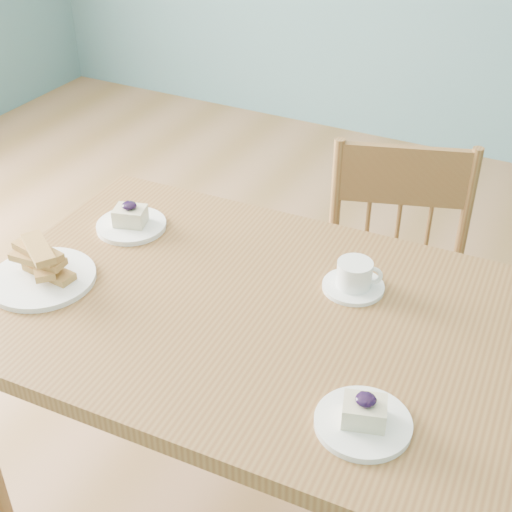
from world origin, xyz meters
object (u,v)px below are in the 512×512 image
at_px(dining_table, 293,346).
at_px(coffee_cup, 355,278).
at_px(dining_chair, 392,302).
at_px(cheesecake_plate_near, 364,418).
at_px(biscotti_plate, 41,270).
at_px(cheesecake_plate_far, 131,221).

xyz_separation_m(dining_table, coffee_cup, (0.08, 0.16, 0.11)).
distance_m(dining_chair, cheesecake_plate_near, 0.85).
bearing_deg(dining_chair, biscotti_plate, -151.74).
relative_size(cheesecake_plate_far, coffee_cup, 1.27).
height_order(cheesecake_plate_near, coffee_cup, cheesecake_plate_near).
height_order(cheesecake_plate_far, biscotti_plate, biscotti_plate).
bearing_deg(dining_chair, cheesecake_plate_near, -96.25).
bearing_deg(coffee_cup, biscotti_plate, -172.80).
bearing_deg(dining_table, dining_chair, 80.10).
distance_m(dining_chair, cheesecake_plate_far, 0.79).
distance_m(cheesecake_plate_far, biscotti_plate, 0.29).
bearing_deg(cheesecake_plate_far, coffee_cup, 1.53).
xyz_separation_m(cheesecake_plate_near, cheesecake_plate_far, (-0.77, 0.37, 0.00)).
distance_m(cheesecake_plate_near, biscotti_plate, 0.82).
relative_size(cheesecake_plate_near, coffee_cup, 1.25).
relative_size(cheesecake_plate_near, biscotti_plate, 0.72).
height_order(dining_chair, biscotti_plate, dining_chair).
xyz_separation_m(dining_chair, cheesecake_plate_near, (0.17, -0.77, 0.32)).
height_order(dining_table, dining_chair, dining_chair).
height_order(dining_table, biscotti_plate, biscotti_plate).
bearing_deg(coffee_cup, cheesecake_plate_near, -84.74).
distance_m(dining_table, cheesecake_plate_near, 0.34).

